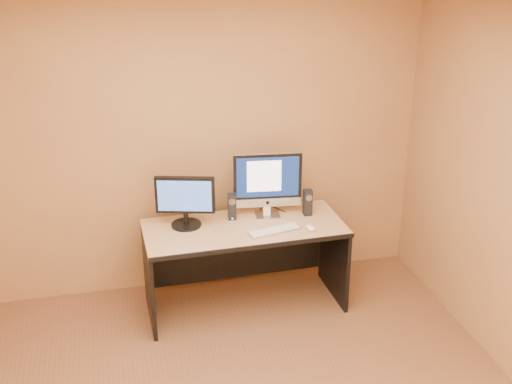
# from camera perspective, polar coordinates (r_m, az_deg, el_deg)

# --- Properties ---
(walls) EXTENTS (4.00, 4.00, 2.60)m
(walls) POSITION_cam_1_polar(r_m,az_deg,el_deg) (3.54, -1.72, -5.66)
(walls) COLOR olive
(walls) RESTS_ON ground
(ceiling) EXTENTS (4.00, 4.00, 0.00)m
(ceiling) POSITION_cam_1_polar(r_m,az_deg,el_deg) (3.14, -2.01, 15.72)
(ceiling) COLOR white
(ceiling) RESTS_ON walls
(desk) EXTENTS (1.62, 0.74, 0.74)m
(desk) POSITION_cam_1_polar(r_m,az_deg,el_deg) (5.32, -1.01, -6.67)
(desk) COLOR tan
(desk) RESTS_ON ground
(imac) EXTENTS (0.59, 0.28, 0.55)m
(imac) POSITION_cam_1_polar(r_m,az_deg,el_deg) (5.23, 1.06, 0.65)
(imac) COLOR #B3B3B7
(imac) RESTS_ON desk
(second_monitor) EXTENTS (0.53, 0.36, 0.42)m
(second_monitor) POSITION_cam_1_polar(r_m,az_deg,el_deg) (5.10, -6.30, -0.87)
(second_monitor) COLOR black
(second_monitor) RESTS_ON desk
(speaker_left) EXTENTS (0.08, 0.08, 0.22)m
(speaker_left) POSITION_cam_1_polar(r_m,az_deg,el_deg) (5.24, -2.15, -1.30)
(speaker_left) COLOR black
(speaker_left) RESTS_ON desk
(speaker_right) EXTENTS (0.07, 0.08, 0.22)m
(speaker_right) POSITION_cam_1_polar(r_m,az_deg,el_deg) (5.33, 4.61, -0.93)
(speaker_right) COLOR black
(speaker_right) RESTS_ON desk
(keyboard) EXTENTS (0.45, 0.21, 0.02)m
(keyboard) POSITION_cam_1_polar(r_m,az_deg,el_deg) (5.07, 1.67, -3.43)
(keyboard) COLOR #AFAFB3
(keyboard) RESTS_ON desk
(mouse) EXTENTS (0.07, 0.11, 0.04)m
(mouse) POSITION_cam_1_polar(r_m,az_deg,el_deg) (5.11, 4.87, -3.17)
(mouse) COLOR white
(mouse) RESTS_ON desk
(cable_a) EXTENTS (0.12, 0.19, 0.01)m
(cable_a) POSITION_cam_1_polar(r_m,az_deg,el_deg) (5.48, 1.75, -1.41)
(cable_a) COLOR black
(cable_a) RESTS_ON desk
(cable_b) EXTENTS (0.08, 0.17, 0.01)m
(cable_b) POSITION_cam_1_polar(r_m,az_deg,el_deg) (5.47, 0.46, -1.44)
(cable_b) COLOR black
(cable_b) RESTS_ON desk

